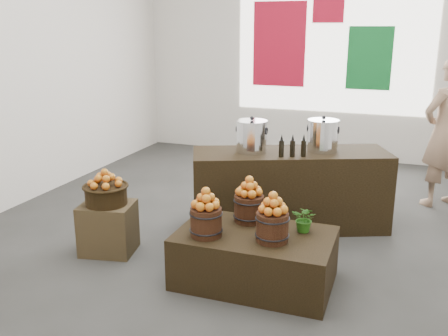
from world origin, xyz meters
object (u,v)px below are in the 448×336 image
(display_table, at_px, (255,258))
(stock_pot_center, at_px, (323,137))
(shopper, at_px, (446,133))
(crate, at_px, (108,228))
(counter, at_px, (290,190))
(stock_pot_left, at_px, (252,137))
(wicker_basket, at_px, (106,195))

(display_table, distance_m, stock_pot_center, 1.73)
(shopper, bearing_deg, crate, -0.46)
(crate, height_order, counter, counter)
(display_table, bearing_deg, stock_pot_left, 108.57)
(crate, height_order, stock_pot_center, stock_pot_center)
(stock_pot_center, xyz_separation_m, shopper, (1.31, 1.24, -0.11))
(stock_pot_left, distance_m, stock_pot_center, 0.78)
(crate, bearing_deg, display_table, -3.11)
(wicker_basket, distance_m, display_table, 1.60)
(wicker_basket, bearing_deg, stock_pot_left, 44.19)
(display_table, xyz_separation_m, stock_pot_center, (0.30, 1.50, 0.81))
(stock_pot_center, distance_m, shopper, 1.81)
(counter, xyz_separation_m, stock_pot_center, (0.31, 0.13, 0.60))
(wicker_basket, distance_m, stock_pot_center, 2.38)
(stock_pot_center, bearing_deg, stock_pot_left, -156.67)
(wicker_basket, distance_m, stock_pot_left, 1.65)
(shopper, bearing_deg, stock_pot_left, -3.04)
(shopper, bearing_deg, wicker_basket, -0.46)
(wicker_basket, height_order, counter, counter)
(display_table, distance_m, stock_pot_left, 1.50)
(wicker_basket, bearing_deg, counter, 39.74)
(crate, bearing_deg, shopper, 40.06)
(display_table, xyz_separation_m, stock_pot_left, (-0.41, 1.20, 0.81))
(crate, height_order, wicker_basket, wicker_basket)
(stock_pot_left, bearing_deg, display_table, -70.88)
(display_table, xyz_separation_m, shopper, (1.61, 2.75, 0.70))
(wicker_basket, xyz_separation_m, shopper, (3.17, 2.66, 0.33))
(wicker_basket, bearing_deg, shopper, 40.06)
(stock_pot_left, height_order, shopper, shopper)
(stock_pot_center, bearing_deg, counter, -156.67)
(crate, xyz_separation_m, stock_pot_left, (1.14, 1.11, 0.79))
(counter, bearing_deg, display_table, -112.82)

